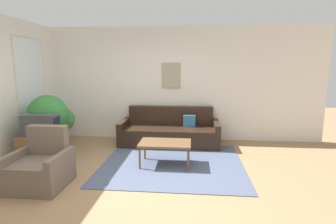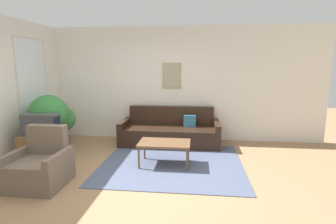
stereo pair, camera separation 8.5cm
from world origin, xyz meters
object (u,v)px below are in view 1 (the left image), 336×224
couch (170,132)px  armchair (41,167)px  coffee_table (165,144)px  tv (41,125)px  potted_plant_tall (48,115)px

couch → armchair: bearing=-126.7°
coffee_table → couch: bearing=91.5°
tv → couch: bearing=31.4°
couch → tv: (-2.27, -1.39, 0.42)m
coffee_table → armchair: size_ratio=1.06×
armchair → potted_plant_tall: potted_plant_tall is taller
couch → potted_plant_tall: 2.61m
coffee_table → tv: (-2.31, -0.05, 0.31)m
tv → armchair: size_ratio=0.74×
tv → armchair: tv is taller
coffee_table → potted_plant_tall: 2.50m
coffee_table → armchair: (-1.77, -1.00, -0.11)m
couch → potted_plant_tall: bearing=-159.4°
couch → armchair: (-1.74, -2.33, 0.00)m
coffee_table → potted_plant_tall: bearing=169.9°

